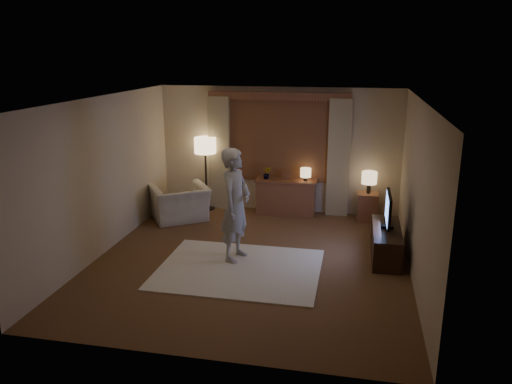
% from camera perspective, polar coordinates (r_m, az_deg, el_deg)
% --- Properties ---
extents(room, '(5.04, 5.54, 2.64)m').
position_cam_1_polar(room, '(8.25, 0.13, 2.08)').
color(room, brown).
rests_on(room, ground).
extents(rug, '(2.50, 2.00, 0.02)m').
position_cam_1_polar(rug, '(7.90, -1.93, -8.77)').
color(rug, white).
rests_on(rug, floor).
extents(sideboard, '(1.20, 0.40, 0.70)m').
position_cam_1_polar(sideboard, '(10.38, 3.42, -0.67)').
color(sideboard, brown).
rests_on(sideboard, floor).
extents(picture_frame, '(0.16, 0.02, 0.20)m').
position_cam_1_polar(picture_frame, '(10.26, 3.46, 1.74)').
color(picture_frame, brown).
rests_on(picture_frame, sideboard).
extents(plant, '(0.17, 0.13, 0.30)m').
position_cam_1_polar(plant, '(10.31, 1.26, 2.12)').
color(plant, '#999999').
rests_on(plant, sideboard).
extents(table_lamp_sideboard, '(0.22, 0.22, 0.30)m').
position_cam_1_polar(table_lamp_sideboard, '(10.19, 5.70, 2.16)').
color(table_lamp_sideboard, black).
rests_on(table_lamp_sideboard, sideboard).
extents(floor_lamp, '(0.45, 0.45, 1.56)m').
position_cam_1_polar(floor_lamp, '(10.52, -5.82, 4.87)').
color(floor_lamp, black).
rests_on(floor_lamp, floor).
extents(armchair, '(1.41, 1.38, 0.70)m').
position_cam_1_polar(armchair, '(10.12, -8.68, -1.28)').
color(armchair, beige).
rests_on(armchair, floor).
extents(side_table, '(0.40, 0.40, 0.56)m').
position_cam_1_polar(side_table, '(10.26, 12.63, -1.64)').
color(side_table, brown).
rests_on(side_table, floor).
extents(table_lamp_side, '(0.30, 0.30, 0.44)m').
position_cam_1_polar(table_lamp_side, '(10.10, 12.83, 1.54)').
color(table_lamp_side, black).
rests_on(table_lamp_side, side_table).
extents(tv_stand, '(0.45, 1.40, 0.50)m').
position_cam_1_polar(tv_stand, '(8.53, 14.63, -5.64)').
color(tv_stand, black).
rests_on(tv_stand, floor).
extents(tv, '(0.20, 0.82, 0.59)m').
position_cam_1_polar(tv, '(8.34, 14.89, -1.95)').
color(tv, black).
rests_on(tv, tv_stand).
extents(person, '(0.57, 0.75, 1.83)m').
position_cam_1_polar(person, '(7.94, -2.36, -1.46)').
color(person, '#A7A39A').
rests_on(person, rug).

